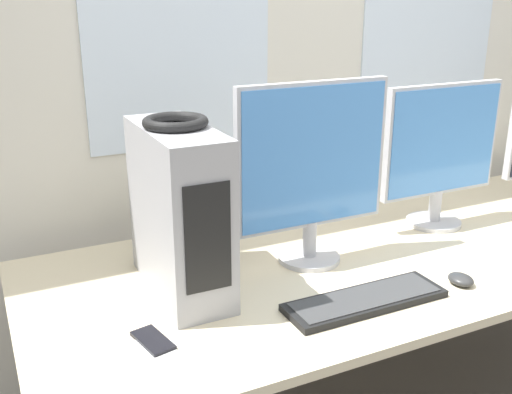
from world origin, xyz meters
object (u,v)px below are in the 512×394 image
at_px(headphones, 175,122).
at_px(mouse, 462,279).
at_px(pc_tower, 179,211).
at_px(keyboard, 365,300).
at_px(monitor_main, 312,167).
at_px(cell_phone, 153,341).
at_px(monitor_right_near, 441,150).

bearing_deg(headphones, mouse, -24.15).
relative_size(headphones, mouse, 2.15).
xyz_separation_m(pc_tower, headphones, (0.00, 0.00, 0.25)).
height_order(pc_tower, keyboard, pc_tower).
xyz_separation_m(monitor_main, cell_phone, (-0.59, -0.24, -0.31)).
bearing_deg(cell_phone, monitor_main, 10.60).
relative_size(pc_tower, headphones, 2.70).
height_order(pc_tower, headphones, headphones).
distance_m(keyboard, cell_phone, 0.59).
xyz_separation_m(pc_tower, keyboard, (0.42, -0.31, -0.23)).
bearing_deg(mouse, monitor_main, 133.32).
bearing_deg(monitor_main, mouse, -46.68).
bearing_deg(headphones, monitor_main, 0.44).
relative_size(pc_tower, monitor_right_near, 0.92).
bearing_deg(pc_tower, headphones, 90.00).
relative_size(monitor_right_near, keyboard, 1.11).
height_order(monitor_main, monitor_right_near, monitor_main).
height_order(pc_tower, mouse, pc_tower).
bearing_deg(monitor_right_near, pc_tower, -175.78).
height_order(monitor_main, mouse, monitor_main).
distance_m(pc_tower, cell_phone, 0.37).
bearing_deg(cell_phone, headphones, 44.34).
xyz_separation_m(monitor_right_near, keyboard, (-0.58, -0.38, -0.27)).
xyz_separation_m(monitor_right_near, cell_phone, (-1.17, -0.32, -0.28)).
relative_size(monitor_main, mouse, 6.96).
bearing_deg(cell_phone, pc_tower, 44.25).
bearing_deg(pc_tower, mouse, -24.10).
xyz_separation_m(monitor_main, mouse, (0.32, -0.34, -0.30)).
distance_m(headphones, cell_phone, 0.57).
bearing_deg(mouse, headphones, 155.85).
bearing_deg(mouse, cell_phone, 174.04).
bearing_deg(monitor_main, monitor_right_near, 6.94).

